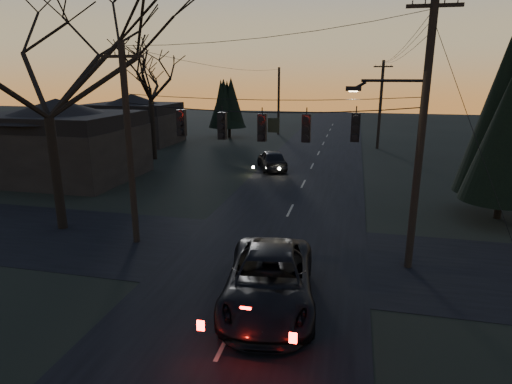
% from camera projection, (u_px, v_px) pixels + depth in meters
% --- Properties ---
extents(main_road, '(8.00, 120.00, 0.02)m').
position_uv_depth(main_road, '(299.00, 192.00, 27.15)').
color(main_road, black).
rests_on(main_road, ground).
extents(cross_road, '(60.00, 7.00, 0.02)m').
position_uv_depth(cross_road, '(269.00, 254.00, 17.75)').
color(cross_road, black).
rests_on(cross_road, ground).
extents(utility_pole_right, '(5.00, 0.30, 10.00)m').
position_uv_depth(utility_pole_right, '(408.00, 267.00, 16.57)').
color(utility_pole_right, black).
rests_on(utility_pole_right, ground).
extents(utility_pole_left, '(1.80, 0.30, 8.50)m').
position_uv_depth(utility_pole_left, '(137.00, 242.00, 19.05)').
color(utility_pole_left, black).
rests_on(utility_pole_left, ground).
extents(utility_pole_far_r, '(1.80, 0.30, 8.50)m').
position_uv_depth(utility_pole_far_r, '(377.00, 149.00, 42.87)').
color(utility_pole_far_r, black).
rests_on(utility_pole_far_r, ground).
extents(utility_pole_far_l, '(0.30, 0.30, 8.00)m').
position_uv_depth(utility_pole_far_l, '(278.00, 134.00, 52.87)').
color(utility_pole_far_l, black).
rests_on(utility_pole_far_l, ground).
extents(span_signal_assembly, '(11.50, 0.44, 1.53)m').
position_uv_depth(span_signal_assembly, '(264.00, 126.00, 16.40)').
color(span_signal_assembly, black).
rests_on(span_signal_assembly, ground).
extents(bare_tree_left, '(10.37, 10.37, 10.63)m').
position_uv_depth(bare_tree_left, '(43.00, 69.00, 18.78)').
color(bare_tree_left, black).
rests_on(bare_tree_left, ground).
extents(evergreen_right, '(3.87, 3.87, 7.94)m').
position_uv_depth(evergreen_right, '(511.00, 130.00, 20.97)').
color(evergreen_right, black).
rests_on(evergreen_right, ground).
extents(bare_tree_dist, '(6.69, 6.69, 10.09)m').
position_uv_depth(bare_tree_dist, '(149.00, 76.00, 35.72)').
color(bare_tree_dist, black).
rests_on(bare_tree_dist, ground).
extents(evergreen_dist, '(3.77, 3.77, 6.33)m').
position_uv_depth(evergreen_dist, '(229.00, 105.00, 49.28)').
color(evergreen_dist, black).
rests_on(evergreen_dist, ground).
extents(house_left_near, '(10.00, 8.00, 5.60)m').
position_uv_depth(house_left_near, '(60.00, 139.00, 30.07)').
color(house_left_near, black).
rests_on(house_left_near, ground).
extents(house_left_far, '(9.00, 7.00, 5.20)m').
position_uv_depth(house_left_far, '(134.00, 119.00, 45.80)').
color(house_left_far, black).
rests_on(house_left_far, ground).
extents(suv_near, '(3.56, 6.37, 1.68)m').
position_uv_depth(suv_near, '(269.00, 281.00, 13.67)').
color(suv_near, black).
rests_on(suv_near, ground).
extents(sedan_oncoming_a, '(3.35, 4.95, 1.56)m').
position_uv_depth(sedan_oncoming_a, '(272.00, 160.00, 33.22)').
color(sedan_oncoming_a, black).
rests_on(sedan_oncoming_a, ground).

